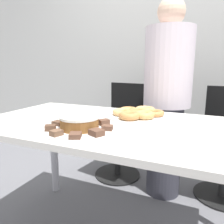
# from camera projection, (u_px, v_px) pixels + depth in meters

# --- Properties ---
(wall_back) EXTENTS (8.00, 0.05, 2.60)m
(wall_back) POSITION_uv_depth(u_px,v_px,m) (166.00, 43.00, 2.41)
(wall_back) COLOR beige
(wall_back) RESTS_ON ground_plane
(table) EXTENTS (1.47, 0.80, 0.76)m
(table) POSITION_uv_depth(u_px,v_px,m) (111.00, 140.00, 1.19)
(table) COLOR silver
(table) RESTS_ON ground_plane
(person_standing) EXTENTS (0.36, 0.36, 1.54)m
(person_standing) POSITION_uv_depth(u_px,v_px,m) (167.00, 99.00, 1.71)
(person_standing) COLOR #383842
(person_standing) RESTS_ON ground_plane
(office_chair_left) EXTENTS (0.51, 0.51, 0.89)m
(office_chair_left) POSITION_uv_depth(u_px,v_px,m) (121.00, 132.00, 2.12)
(office_chair_left) COLOR black
(office_chair_left) RESTS_ON ground_plane
(plate_cake) EXTENTS (0.35, 0.35, 0.01)m
(plate_cake) POSITION_uv_depth(u_px,v_px,m) (80.00, 130.00, 1.02)
(plate_cake) COLOR white
(plate_cake) RESTS_ON table
(plate_donuts) EXTENTS (0.36, 0.36, 0.01)m
(plate_donuts) POSITION_uv_depth(u_px,v_px,m) (137.00, 116.00, 1.30)
(plate_donuts) COLOR white
(plate_donuts) RESTS_ON table
(frosted_cake) EXTENTS (0.18, 0.18, 0.06)m
(frosted_cake) POSITION_uv_depth(u_px,v_px,m) (79.00, 122.00, 1.01)
(frosted_cake) COLOR brown
(frosted_cake) RESTS_ON plate_cake
(lamington_0) EXTENTS (0.06, 0.05, 0.02)m
(lamington_0) POSITION_uv_depth(u_px,v_px,m) (58.00, 123.00, 1.08)
(lamington_0) COLOR #513828
(lamington_0) RESTS_ON plate_cake
(lamington_1) EXTENTS (0.06, 0.06, 0.02)m
(lamington_1) POSITION_uv_depth(u_px,v_px,m) (50.00, 128.00, 0.99)
(lamington_1) COLOR #513828
(lamington_1) RESTS_ON plate_cake
(lamington_2) EXTENTS (0.05, 0.06, 0.02)m
(lamington_2) POSITION_uv_depth(u_px,v_px,m) (56.00, 133.00, 0.92)
(lamington_2) COLOR brown
(lamington_2) RESTS_ON plate_cake
(lamington_3) EXTENTS (0.07, 0.07, 0.02)m
(lamington_3) POSITION_uv_depth(u_px,v_px,m) (75.00, 135.00, 0.89)
(lamington_3) COLOR brown
(lamington_3) RESTS_ON plate_cake
(lamington_4) EXTENTS (0.07, 0.07, 0.03)m
(lamington_4) POSITION_uv_depth(u_px,v_px,m) (97.00, 132.00, 0.92)
(lamington_4) COLOR brown
(lamington_4) RESTS_ON plate_cake
(lamington_5) EXTENTS (0.06, 0.05, 0.02)m
(lamington_5) POSITION_uv_depth(u_px,v_px,m) (107.00, 128.00, 1.00)
(lamington_5) COLOR brown
(lamington_5) RESTS_ON plate_cake
(lamington_6) EXTENTS (0.06, 0.06, 0.03)m
(lamington_6) POSITION_uv_depth(u_px,v_px,m) (104.00, 122.00, 1.08)
(lamington_6) COLOR brown
(lamington_6) RESTS_ON plate_cake
(lamington_7) EXTENTS (0.05, 0.05, 0.03)m
(lamington_7) POSITION_uv_depth(u_px,v_px,m) (91.00, 119.00, 1.14)
(lamington_7) COLOR brown
(lamington_7) RESTS_ON plate_cake
(lamington_8) EXTENTS (0.06, 0.06, 0.02)m
(lamington_8) POSITION_uv_depth(u_px,v_px,m) (74.00, 120.00, 1.14)
(lamington_8) COLOR #513828
(lamington_8) RESTS_ON plate_cake
(donut_0) EXTENTS (0.12, 0.12, 0.04)m
(donut_0) POSITION_uv_depth(u_px,v_px,m) (137.00, 112.00, 1.30)
(donut_0) COLOR #C68447
(donut_0) RESTS_ON plate_donuts
(donut_1) EXTENTS (0.13, 0.13, 0.03)m
(donut_1) POSITION_uv_depth(u_px,v_px,m) (123.00, 112.00, 1.31)
(donut_1) COLOR #E5AD66
(donut_1) RESTS_ON plate_donuts
(donut_2) EXTENTS (0.12, 0.12, 0.04)m
(donut_2) POSITION_uv_depth(u_px,v_px,m) (129.00, 116.00, 1.20)
(donut_2) COLOR #C68447
(donut_2) RESTS_ON plate_donuts
(donut_3) EXTENTS (0.11, 0.11, 0.04)m
(donut_3) POSITION_uv_depth(u_px,v_px,m) (144.00, 115.00, 1.22)
(donut_3) COLOR tan
(donut_3) RESTS_ON plate_donuts
(donut_4) EXTENTS (0.12, 0.12, 0.03)m
(donut_4) POSITION_uv_depth(u_px,v_px,m) (154.00, 113.00, 1.29)
(donut_4) COLOR #C68447
(donut_4) RESTS_ON plate_donuts
(donut_5) EXTENTS (0.12, 0.12, 0.03)m
(donut_5) POSITION_uv_depth(u_px,v_px,m) (145.00, 109.00, 1.39)
(donut_5) COLOR #E5AD66
(donut_5) RESTS_ON plate_donuts
(donut_6) EXTENTS (0.11, 0.11, 0.03)m
(donut_6) POSITION_uv_depth(u_px,v_px,m) (128.00, 110.00, 1.38)
(donut_6) COLOR #D18E4C
(donut_6) RESTS_ON plate_donuts
(napkin) EXTENTS (0.12, 0.10, 0.01)m
(napkin) POSITION_uv_depth(u_px,v_px,m) (30.00, 117.00, 1.28)
(napkin) COLOR white
(napkin) RESTS_ON table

